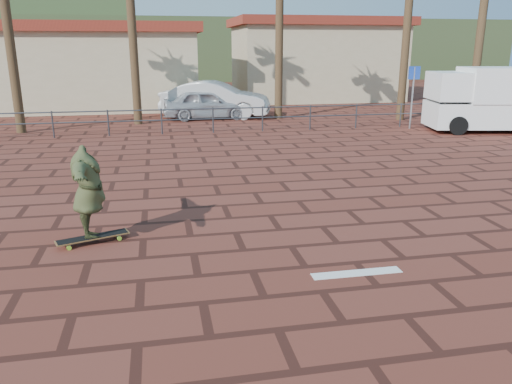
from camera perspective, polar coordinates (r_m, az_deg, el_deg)
ground at (r=8.61m, az=4.07°, el=-6.24°), size 120.00×120.00×0.00m
paint_stripe at (r=7.79m, az=11.44°, el=-9.06°), size 1.40×0.22×0.01m
guardrail at (r=19.95m, az=-4.95°, el=8.70°), size 24.06×0.06×1.00m
building_west at (r=29.94m, az=-19.07°, el=13.49°), size 12.60×7.60×4.50m
building_east at (r=33.26m, az=6.87°, el=14.87°), size 10.60×6.60×5.00m
hill_front at (r=57.71m, az=-9.33°, el=15.79°), size 70.00×18.00×6.00m
longboard at (r=9.16m, az=-18.15°, el=-4.97°), size 1.25×0.67×0.12m
skateboarder at (r=8.91m, az=-18.62°, el=0.02°), size 0.76×2.04×1.62m
campervan at (r=22.34m, az=25.45°, el=9.67°), size 5.14×2.92×2.51m
car_silver at (r=23.92m, az=-5.69°, el=9.96°), size 4.08×1.69×1.38m
car_white at (r=24.45m, az=-4.66°, el=10.50°), size 5.48×3.23×1.71m
street_sign at (r=21.74m, az=17.52°, el=11.53°), size 0.51×0.08×2.53m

